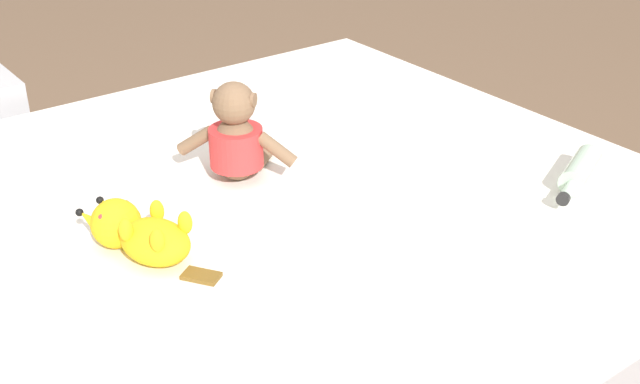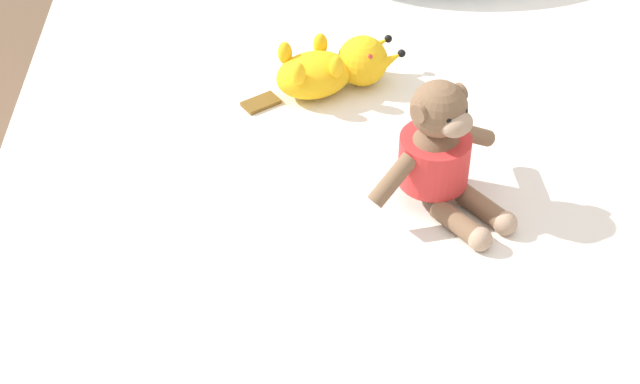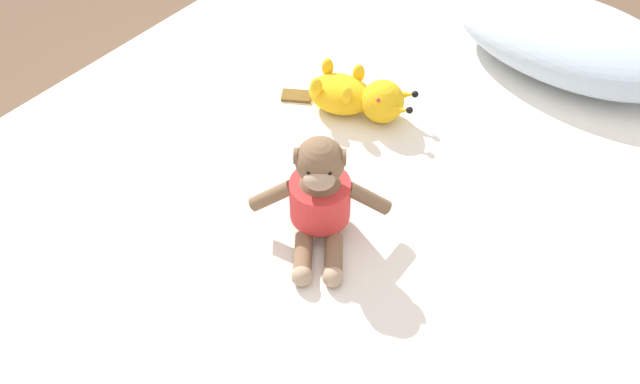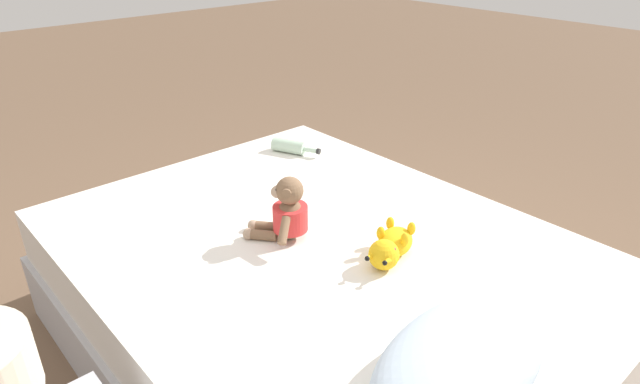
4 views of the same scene
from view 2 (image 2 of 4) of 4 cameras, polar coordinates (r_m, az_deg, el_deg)
ground_plane at (r=2.22m, az=3.64°, el=-8.13°), size 16.00×16.00×0.00m
bed at (r=2.04m, az=3.93°, el=-3.61°), size 1.50×1.98×0.50m
plush_monkey at (r=1.73m, az=6.64°, el=2.07°), size 0.26×0.25×0.24m
plush_yellow_creature at (r=2.02m, az=0.81°, el=6.90°), size 0.32×0.18×0.10m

